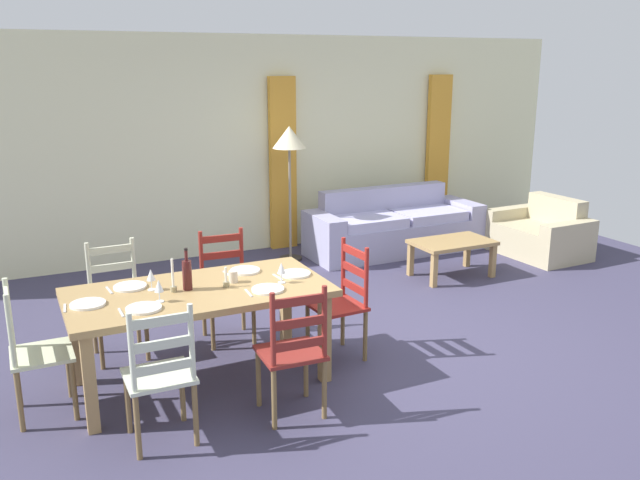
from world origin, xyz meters
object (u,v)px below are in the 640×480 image
Objects in this scene: standing_lamp at (289,146)px; wine_glass_near_right at (281,269)px; dining_chair_near_right at (293,352)px; coffee_cup_primary at (233,277)px; dining_table at (199,300)px; coffee_table at (452,246)px; dining_chair_head_east at (342,301)px; wine_bottle at (187,274)px; couch at (392,229)px; dining_chair_near_left at (160,375)px; dining_chair_far_right at (226,286)px; dining_chair_far_left at (117,300)px; dining_chair_head_west at (33,351)px; wine_glass_far_left at (151,276)px; wine_glass_near_left at (159,287)px; armchair_upholstered at (541,235)px.

wine_glass_near_right is at bearing -114.36° from standing_lamp.
coffee_cup_primary is (-0.15, 0.80, 0.32)m from dining_chair_near_right.
dining_table is 0.65m from wine_glass_near_right.
dining_chair_near_right is 1.07× the size of coffee_table.
dining_chair_near_right reaches higher than coffee_cup_primary.
wine_bottle reaches higher than dining_chair_head_east.
standing_lamp reaches higher than couch.
standing_lamp is at bearing 67.07° from dining_chair_near_right.
couch is at bearing 40.03° from coffee_cup_primary.
coffee_table is at bearing 28.47° from dining_chair_near_left.
dining_table is at bearing -158.23° from coffee_table.
coffee_cup_primary is at bearing -102.67° from dining_chair_far_right.
dining_chair_far_left is 1.03m from dining_chair_head_west.
coffee_table is (3.60, 1.19, -0.51)m from wine_glass_far_left.
coffee_table is at bearing 22.07° from wine_glass_near_left.
dining_chair_near_right is 5.96× the size of wine_glass_near_left.
dining_table is 4.13m from couch.
coffee_cup_primary is at bearing -8.50° from wine_glass_far_left.
dining_table is at bearing -120.72° from dining_chair_far_right.
wine_glass_near_left is 0.27m from wine_glass_far_left.
dining_chair_far_right is 0.96m from wine_bottle.
dining_chair_near_right is 1.22m from wine_glass_far_left.
wine_glass_far_left reaches higher than coffee_table.
dining_chair_far_left is at bearing 90.81° from dining_chair_near_left.
wine_bottle is at bearing -125.59° from dining_chair_far_right.
dining_table is at bearing -0.39° from dining_chair_head_west.
dining_table is at bearing 119.22° from dining_chair_near_right.
standing_lamp is (2.38, 1.93, 0.93)m from dining_chair_far_left.
coffee_cup_primary is at bearing 45.58° from dining_chair_near_left.
wine_glass_far_left is (0.14, 0.84, 0.38)m from dining_chair_near_left.
dining_chair_head_west is at bearing 169.43° from wine_glass_near_left.
dining_table is at bearing -172.53° from coffee_cup_primary.
dining_chair_head_west is 4.63m from coffee_table.
dining_chair_near_right is 0.87m from coffee_cup_primary.
dining_chair_head_west is (-1.58, 0.77, 0.00)m from dining_chair_near_right.
dining_chair_head_east is at bearing 9.85° from wine_glass_near_right.
wine_glass_near_left is 0.93m from wine_glass_near_right.
dining_chair_near_left is at bearing -122.60° from dining_table.
dining_chair_near_left is at bearing -151.28° from wine_glass_near_right.
armchair_upholstered is (4.86, 1.56, -0.41)m from dining_table.
wine_bottle reaches higher than dining_chair_head_west.
dining_chair_head_west is 10.67× the size of coffee_cup_primary.
standing_lamp is (1.29, 2.85, 0.55)m from wine_glass_near_right.
armchair_upholstered is at bearing -21.14° from standing_lamp.
coffee_cup_primary is at bearing -139.97° from couch.
wine_glass_near_left is (0.14, 0.57, 0.38)m from dining_chair_near_left.
wine_glass_near_right is (0.18, 0.63, 0.38)m from dining_chair_near_right.
couch is 1.22m from coffee_table.
dining_chair_far_right is at bearing 24.57° from dining_chair_head_west.
wine_glass_near_right is (0.61, -0.13, 0.20)m from dining_table.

